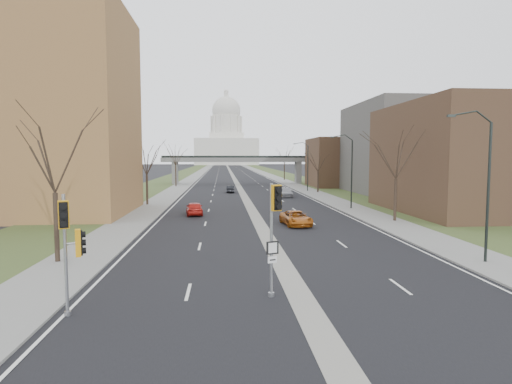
{
  "coord_description": "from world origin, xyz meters",
  "views": [
    {
      "loc": [
        -3.41,
        -17.28,
        6.18
      ],
      "look_at": [
        -1.07,
        12.29,
        3.74
      ],
      "focal_mm": 30.0,
      "sensor_mm": 36.0,
      "label": 1
    }
  ],
  "objects": [
    {
      "name": "car_right_mid",
      "position": [
        6.41,
        48.25,
        0.71
      ],
      "size": [
        2.36,
        5.02,
        1.42
      ],
      "primitive_type": "imported",
      "rotation": [
        0.0,
        0.0,
        -0.08
      ],
      "color": "gray",
      "rests_on": "ground"
    },
    {
      "name": "grass_verge_right",
      "position": [
        18.0,
        150.0,
        0.05
      ],
      "size": [
        8.0,
        600.0,
        0.1
      ],
      "primitive_type": "cube",
      "color": "#354821",
      "rests_on": "ground"
    },
    {
      "name": "car_left_far",
      "position": [
        -2.0,
        56.62,
        0.61
      ],
      "size": [
        1.42,
        3.76,
        1.23
      ],
      "primitive_type": "imported",
      "rotation": [
        0.0,
        0.0,
        3.11
      ],
      "color": "black",
      "rests_on": "ground"
    },
    {
      "name": "median_strip",
      "position": [
        0.0,
        150.0,
        0.0
      ],
      "size": [
        1.2,
        600.0,
        0.02
      ],
      "primitive_type": "cube",
      "color": "gray",
      "rests_on": "ground"
    },
    {
      "name": "commercial_block_far",
      "position": [
        22.0,
        70.0,
        5.0
      ],
      "size": [
        14.0,
        14.0,
        10.0
      ],
      "primitive_type": "cube",
      "color": "#493522",
      "rests_on": "ground"
    },
    {
      "name": "tree_left_c",
      "position": [
        -13.0,
        72.0,
        7.04
      ],
      "size": [
        7.65,
        7.65,
        9.99
      ],
      "color": "#382B21",
      "rests_on": "sidewalk_left"
    },
    {
      "name": "capitol",
      "position": [
        0.0,
        320.0,
        18.6
      ],
      "size": [
        48.0,
        42.0,
        55.75
      ],
      "color": "silver",
      "rests_on": "ground"
    },
    {
      "name": "commercial_block_near",
      "position": [
        24.0,
        28.0,
        6.0
      ],
      "size": [
        16.0,
        20.0,
        12.0
      ],
      "primitive_type": "cube",
      "color": "#493522",
      "rests_on": "ground"
    },
    {
      "name": "sidewalk_right",
      "position": [
        12.0,
        150.0,
        0.06
      ],
      "size": [
        4.0,
        600.0,
        0.12
      ],
      "primitive_type": "cube",
      "color": "gray",
      "rests_on": "ground"
    },
    {
      "name": "pedestrian_bridge",
      "position": [
        0.0,
        80.0,
        4.84
      ],
      "size": [
        34.0,
        3.0,
        6.45
      ],
      "color": "slate",
      "rests_on": "ground"
    },
    {
      "name": "road_surface",
      "position": [
        0.0,
        150.0,
        0.01
      ],
      "size": [
        20.0,
        600.0,
        0.01
      ],
      "primitive_type": "cube",
      "color": "black",
      "rests_on": "ground"
    },
    {
      "name": "grass_verge_left",
      "position": [
        -18.0,
        150.0,
        0.05
      ],
      "size": [
        8.0,
        600.0,
        0.1
      ],
      "primitive_type": "cube",
      "color": "#354821",
      "rests_on": "ground"
    },
    {
      "name": "signal_pole_median",
      "position": [
        -1.19,
        0.83,
        3.5
      ],
      "size": [
        0.69,
        0.84,
        5.03
      ],
      "rotation": [
        0.0,
        0.0,
        0.34
      ],
      "color": "gray",
      "rests_on": "ground"
    },
    {
      "name": "apartment_building",
      "position": [
        -26.0,
        30.0,
        11.0
      ],
      "size": [
        25.0,
        16.0,
        22.0
      ],
      "primitive_type": "cube",
      "color": "olive",
      "rests_on": "ground"
    },
    {
      "name": "car_left_near",
      "position": [
        -6.4,
        28.34,
        0.71
      ],
      "size": [
        2.12,
        4.34,
        1.42
      ],
      "primitive_type": "imported",
      "rotation": [
        0.0,
        0.0,
        3.25
      ],
      "color": "#B11B14",
      "rests_on": "ground"
    },
    {
      "name": "car_right_near",
      "position": [
        3.21,
        20.58,
        0.66
      ],
      "size": [
        2.64,
        4.91,
        1.31
      ],
      "primitive_type": "imported",
      "rotation": [
        0.0,
        0.0,
        0.1
      ],
      "color": "#A35011",
      "rests_on": "ground"
    },
    {
      "name": "tree_left_b",
      "position": [
        -13.0,
        38.0,
        6.23
      ],
      "size": [
        6.75,
        6.75,
        8.81
      ],
      "color": "#382B21",
      "rests_on": "sidewalk_left"
    },
    {
      "name": "tree_right_c",
      "position": [
        13.0,
        95.0,
        7.04
      ],
      "size": [
        7.65,
        7.65,
        9.99
      ],
      "color": "#382B21",
      "rests_on": "sidewalk_right"
    },
    {
      "name": "streetlight_near",
      "position": [
        10.99,
        6.0,
        6.95
      ],
      "size": [
        2.61,
        0.2,
        8.7
      ],
      "color": "black",
      "rests_on": "sidewalk_right"
    },
    {
      "name": "tree_right_b",
      "position": [
        13.0,
        55.0,
        5.82
      ],
      "size": [
        6.3,
        6.3,
        8.22
      ],
      "color": "#382B21",
      "rests_on": "sidewalk_right"
    },
    {
      "name": "signal_pole_left",
      "position": [
        -9.24,
        -0.66,
        3.12
      ],
      "size": [
        0.8,
        1.06,
        4.77
      ],
      "rotation": [
        0.0,
        0.0,
        0.32
      ],
      "color": "gray",
      "rests_on": "ground"
    },
    {
      "name": "ground",
      "position": [
        0.0,
        0.0,
        0.0
      ],
      "size": [
        700.0,
        700.0,
        0.0
      ],
      "primitive_type": "plane",
      "color": "black",
      "rests_on": "ground"
    },
    {
      "name": "tree_right_a",
      "position": [
        13.0,
        22.0,
        6.64
      ],
      "size": [
        7.2,
        7.2,
        9.4
      ],
      "color": "#382B21",
      "rests_on": "sidewalk_right"
    },
    {
      "name": "streetlight_mid",
      "position": [
        10.99,
        32.0,
        6.95
      ],
      "size": [
        2.61,
        0.2,
        8.7
      ],
      "color": "black",
      "rests_on": "sidewalk_right"
    },
    {
      "name": "tree_left_a",
      "position": [
        -13.0,
        8.0,
        6.64
      ],
      "size": [
        7.2,
        7.2,
        9.4
      ],
      "color": "#382B21",
      "rests_on": "sidewalk_left"
    },
    {
      "name": "sidewalk_left",
      "position": [
        -12.0,
        150.0,
        0.06
      ],
      "size": [
        4.0,
        600.0,
        0.12
      ],
      "primitive_type": "cube",
      "color": "gray",
      "rests_on": "ground"
    },
    {
      "name": "commercial_block_mid",
      "position": [
        28.0,
        52.0,
        7.5
      ],
      "size": [
        18.0,
        22.0,
        15.0
      ],
      "primitive_type": "cube",
      "color": "#56534F",
      "rests_on": "ground"
    },
    {
      "name": "streetlight_far",
      "position": [
        10.99,
        58.0,
        6.95
      ],
      "size": [
        2.61,
        0.2,
        8.7
      ],
      "color": "black",
      "rests_on": "sidewalk_right"
    }
  ]
}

